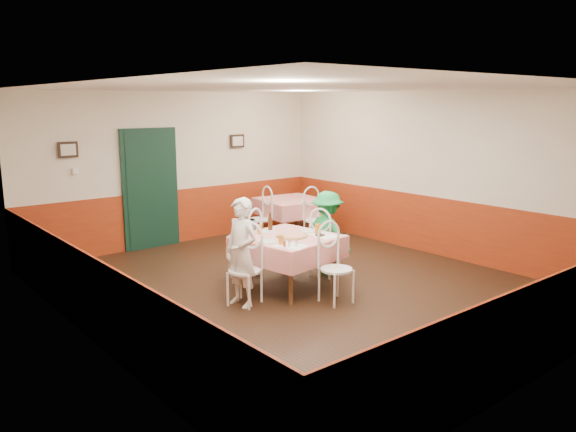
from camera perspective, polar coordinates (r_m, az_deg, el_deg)
floor at (r=8.11m, az=1.32°, el=-7.22°), size 7.00×7.00×0.00m
ceiling at (r=7.68m, az=1.41°, el=12.98°), size 7.00×7.00×0.00m
back_wall at (r=10.65m, az=-11.09°, el=4.78°), size 6.00×0.10×2.80m
front_wall at (r=5.66m, az=25.23°, el=-1.83°), size 6.00×0.10×2.80m
left_wall at (r=6.27m, az=-19.88°, el=-0.21°), size 0.10×7.00×2.80m
right_wall at (r=9.98m, az=14.55°, el=4.20°), size 0.10×7.00×2.80m
wainscot_back at (r=10.77m, az=-10.87°, el=0.02°), size 6.00×0.03×1.00m
wainscot_front at (r=5.92m, az=24.35°, el=-10.32°), size 6.00×0.03×1.00m
wainscot_left at (r=6.50m, az=-19.22°, el=-7.99°), size 0.03×7.00×1.00m
wainscot_right at (r=10.11m, az=14.25°, el=-0.87°), size 0.03×7.00×1.00m
door at (r=10.38m, az=-13.79°, el=2.55°), size 0.96×0.06×2.10m
picture_left at (r=9.77m, az=-21.46°, el=6.29°), size 0.32×0.03×0.26m
picture_right at (r=11.24m, az=-5.18°, el=7.59°), size 0.32×0.03×0.26m
thermostat at (r=9.83m, az=-20.76°, el=4.31°), size 0.10×0.03×0.10m
main_table at (r=7.94m, az=0.00°, el=-4.78°), size 1.39×1.39×0.77m
second_table at (r=10.97m, az=0.26°, el=-0.23°), size 1.23×1.23×0.77m
chair_left at (r=7.33m, az=-4.45°, el=-5.58°), size 0.55×0.55×0.90m
chair_right at (r=8.55m, az=3.80°, el=-3.10°), size 0.53×0.53×0.90m
chair_far at (r=8.49m, az=-4.29°, el=-3.22°), size 0.54×0.54×0.90m
chair_near at (r=7.40m, az=4.94°, el=-5.43°), size 0.45×0.45×0.90m
chair_second_a at (r=10.50m, az=-2.89°, el=-0.36°), size 0.46×0.46×0.90m
chair_second_b at (r=10.40m, az=2.90°, el=-0.47°), size 0.46×0.46×0.90m
pizza at (r=7.82m, az=0.42°, el=-2.01°), size 0.48×0.48×0.03m
plate_left at (r=7.52m, az=-2.18°, el=-2.61°), size 0.29×0.29×0.01m
plate_right at (r=8.14m, az=2.08°, el=-1.53°), size 0.29×0.29×0.01m
plate_far at (r=8.12m, az=-2.20°, el=-1.56°), size 0.29×0.29×0.01m
glass_a at (r=7.38m, az=-0.71°, el=-2.45°), size 0.08×0.08×0.12m
glass_b at (r=7.95m, az=3.05°, el=-1.35°), size 0.09×0.09×0.15m
glass_c at (r=8.02m, az=-2.88°, el=-1.33°), size 0.08×0.08×0.13m
beer_bottle at (r=8.17m, az=-1.82°, el=-0.68°), size 0.07×0.07×0.24m
shaker_a at (r=7.27m, az=0.13°, el=-2.79°), size 0.04×0.04×0.09m
shaker_b at (r=7.30m, az=0.84°, el=-2.75°), size 0.04×0.04×0.09m
shaker_c at (r=7.26m, az=-0.35°, el=-2.82°), size 0.04×0.04×0.09m
menu_left at (r=7.32m, az=0.29°, el=-3.04°), size 0.40×0.47×0.00m
menu_right at (r=7.91m, az=3.76°, el=-1.98°), size 0.32×0.42×0.00m
wallet at (r=7.88m, az=3.28°, el=-1.95°), size 0.12×0.11×0.02m
diner_left at (r=7.23m, az=-4.77°, el=-3.71°), size 0.41×0.56×1.42m
diner_far at (r=8.49m, az=-4.54°, el=-2.27°), size 0.58×0.45×1.17m
diner_right at (r=8.54m, az=4.03°, el=-1.77°), size 0.57×0.88×1.29m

